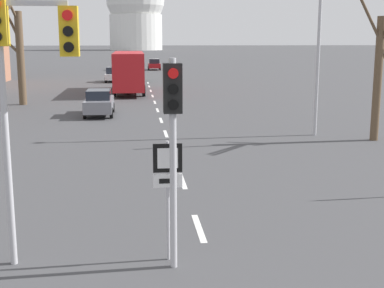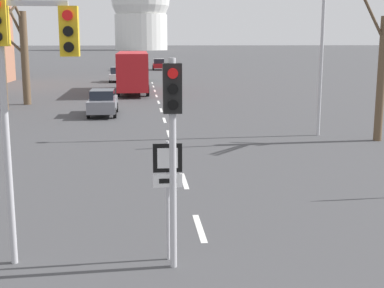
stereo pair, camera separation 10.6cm
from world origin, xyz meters
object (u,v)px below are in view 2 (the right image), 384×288
object	(u,v)px
traffic_signal_centre_tall	(173,124)
sedan_near_left	(140,74)
route_sign_post	(168,180)
sedan_mid_centre	(118,75)
sedan_far_right	(159,64)
traffic_signal_near_left	(24,61)
sedan_far_left	(103,102)
street_lamp_right	(316,25)
city_bus	(133,69)
sedan_near_right	(127,64)

from	to	relation	value
traffic_signal_centre_tall	sedan_near_left	world-z (taller)	traffic_signal_centre_tall
route_sign_post	sedan_mid_centre	bearing A→B (deg)	93.30
route_sign_post	sedan_far_right	distance (m)	71.30
traffic_signal_near_left	sedan_mid_centre	world-z (taller)	traffic_signal_near_left
traffic_signal_near_left	sedan_far_left	world-z (taller)	traffic_signal_near_left
route_sign_post	street_lamp_right	bearing A→B (deg)	61.44
traffic_signal_centre_tall	city_bus	xyz separation A→B (m)	(-1.13, 36.75, -0.93)
street_lamp_right	sedan_far_right	world-z (taller)	street_lamp_right
route_sign_post	sedan_far_right	size ratio (longest dim) A/B	0.63
sedan_near_left	city_bus	size ratio (longest dim) A/B	0.38
traffic_signal_near_left	sedan_far_left	size ratio (longest dim) A/B	1.28
sedan_near_right	sedan_mid_centre	bearing A→B (deg)	-91.39
traffic_signal_centre_tall	sedan_near_right	size ratio (longest dim) A/B	1.05
sedan_near_left	sedan_far_right	world-z (taller)	sedan_far_right
sedan_near_left	traffic_signal_near_left	bearing A→B (deg)	-92.68
traffic_signal_centre_tall	sedan_far_right	size ratio (longest dim) A/B	1.05
sedan_mid_centre	sedan_far_right	xyz separation A→B (m)	(5.32, 22.71, 0.04)
traffic_signal_near_left	street_lamp_right	bearing A→B (deg)	53.27
traffic_signal_centre_tall	sedan_far_left	size ratio (longest dim) A/B	0.99
traffic_signal_centre_tall	sedan_near_right	bearing A→B (deg)	91.86
traffic_signal_centre_tall	traffic_signal_near_left	distance (m)	3.14
sedan_mid_centre	city_bus	distance (m)	12.37
sedan_far_left	city_bus	distance (m)	14.26
sedan_far_left	sedan_far_right	world-z (taller)	sedan_far_right
traffic_signal_near_left	sedan_near_right	xyz separation A→B (m)	(0.53, 71.24, -3.34)
sedan_mid_centre	sedan_far_right	world-z (taller)	sedan_far_right
sedan_near_left	route_sign_post	bearing A→B (deg)	-89.48
street_lamp_right	sedan_near_right	world-z (taller)	street_lamp_right
street_lamp_right	sedan_mid_centre	xyz separation A→B (m)	(-10.53, 34.35, -4.45)
traffic_signal_near_left	sedan_near_left	world-z (taller)	traffic_signal_near_left
sedan_near_left	city_bus	world-z (taller)	city_bus
sedan_mid_centre	city_bus	size ratio (longest dim) A/B	0.36
street_lamp_right	sedan_mid_centre	distance (m)	36.20
sedan_near_left	city_bus	xyz separation A→B (m)	(-0.59, -13.24, 1.22)
traffic_signal_near_left	sedan_far_right	bearing A→B (deg)	85.75
sedan_near_right	sedan_mid_centre	distance (m)	22.84
traffic_signal_near_left	city_bus	world-z (taller)	traffic_signal_near_left
street_lamp_right	sedan_far_left	world-z (taller)	street_lamp_right
sedan_near_right	city_bus	bearing A→B (deg)	-88.04
sedan_far_right	city_bus	size ratio (longest dim) A/B	0.37
traffic_signal_centre_tall	sedan_near_left	distance (m)	50.03
route_sign_post	street_lamp_right	xyz separation A→B (m)	(7.73, 14.20, 3.49)
street_lamp_right	traffic_signal_centre_tall	bearing A→B (deg)	-117.66
sedan_near_right	traffic_signal_centre_tall	bearing A→B (deg)	-88.14
sedan_near_right	sedan_far_left	world-z (taller)	sedan_near_right
sedan_mid_centre	city_bus	world-z (taller)	city_bus
sedan_near_left	city_bus	bearing A→B (deg)	-92.57
traffic_signal_centre_tall	city_bus	size ratio (longest dim) A/B	0.39
traffic_signal_centre_tall	city_bus	bearing A→B (deg)	91.76
sedan_near_left	sedan_mid_centre	distance (m)	2.57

